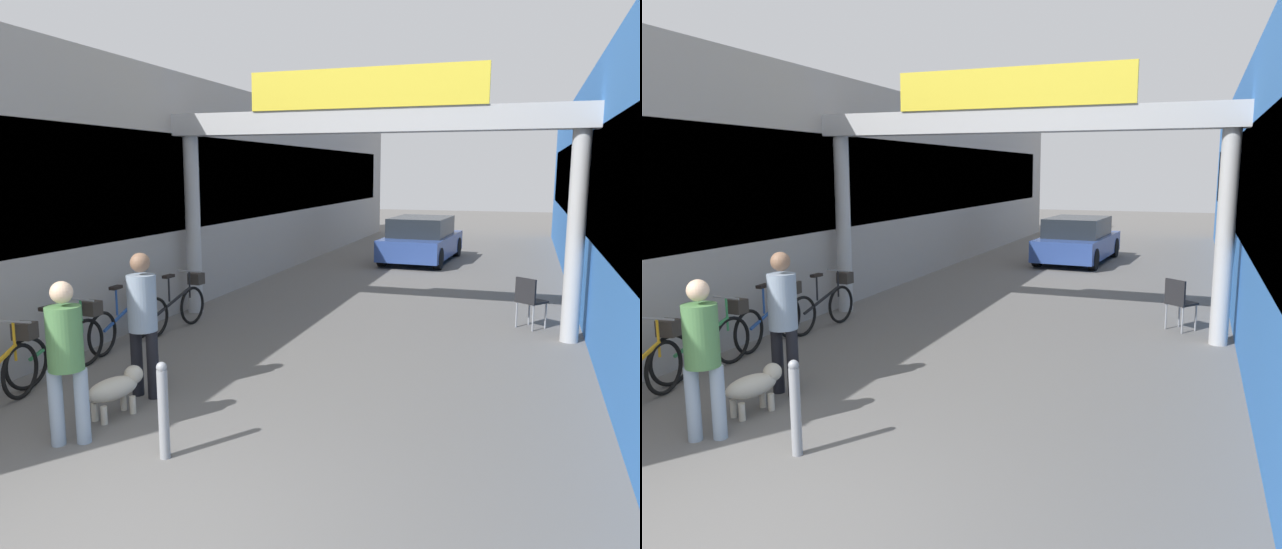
{
  "view_description": "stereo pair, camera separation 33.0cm",
  "coord_description": "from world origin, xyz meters",
  "views": [
    {
      "loc": [
        2.62,
        -3.14,
        2.69
      ],
      "look_at": [
        0.0,
        4.74,
        1.3
      ],
      "focal_mm": 35.0,
      "sensor_mm": 36.0,
      "label": 1
    },
    {
      "loc": [
        2.93,
        -3.03,
        2.69
      ],
      "look_at": [
        0.0,
        4.74,
        1.3
      ],
      "focal_mm": 35.0,
      "sensor_mm": 36.0,
      "label": 2
    }
  ],
  "objects": [
    {
      "name": "pedestrian_companion",
      "position": [
        -1.63,
        3.0,
        1.0
      ],
      "size": [
        0.39,
        0.38,
        1.75
      ],
      "color": "black",
      "rests_on": "ground_plane"
    },
    {
      "name": "cafe_chair_black_nearer",
      "position": [
        2.72,
        7.88,
        0.54
      ],
      "size": [
        0.56,
        0.56,
        0.89
      ],
      "color": "gray",
      "rests_on": "ground_plane"
    },
    {
      "name": "bollard_post_metal",
      "position": [
        -0.52,
        1.65,
        0.48
      ],
      "size": [
        0.1,
        0.1,
        0.94
      ],
      "color": "gray",
      "rests_on": "ground_plane"
    },
    {
      "name": "arcade_sign_gateway",
      "position": [
        0.0,
        7.2,
        3.09
      ],
      "size": [
        7.4,
        0.47,
        4.34
      ],
      "color": "#B2B2B2",
      "rests_on": "ground_plane"
    },
    {
      "name": "parked_car_blue",
      "position": [
        -0.34,
        15.38,
        0.64
      ],
      "size": [
        2.01,
        4.1,
        1.33
      ],
      "color": "#2D478C",
      "rests_on": "ground_plane"
    },
    {
      "name": "storefront_left",
      "position": [
        -5.09,
        11.0,
        2.24
      ],
      "size": [
        3.0,
        26.0,
        4.48
      ],
      "color": "#9E9993",
      "rests_on": "ground_plane"
    },
    {
      "name": "bicycle_black_farthest",
      "position": [
        -2.96,
        5.96,
        0.44
      ],
      "size": [
        0.46,
        1.69,
        0.98
      ],
      "color": "black",
      "rests_on": "ground_plane"
    },
    {
      "name": "bicycle_green_second",
      "position": [
        -3.12,
        3.36,
        0.44
      ],
      "size": [
        0.46,
        1.69,
        0.98
      ],
      "color": "black",
      "rests_on": "ground_plane"
    },
    {
      "name": "dog_on_leash",
      "position": [
        -1.58,
        2.39,
        0.32
      ],
      "size": [
        0.44,
        0.74,
        0.52
      ],
      "color": "beige",
      "rests_on": "ground_plane"
    },
    {
      "name": "bicycle_blue_third",
      "position": [
        -3.2,
        4.84,
        0.44
      ],
      "size": [
        0.46,
        1.69,
        0.98
      ],
      "color": "black",
      "rests_on": "ground_plane"
    },
    {
      "name": "pedestrian_with_dog",
      "position": [
        -1.58,
        1.63,
        0.94
      ],
      "size": [
        0.47,
        0.47,
        1.65
      ],
      "color": "#8C9EB2",
      "rests_on": "ground_plane"
    }
  ]
}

